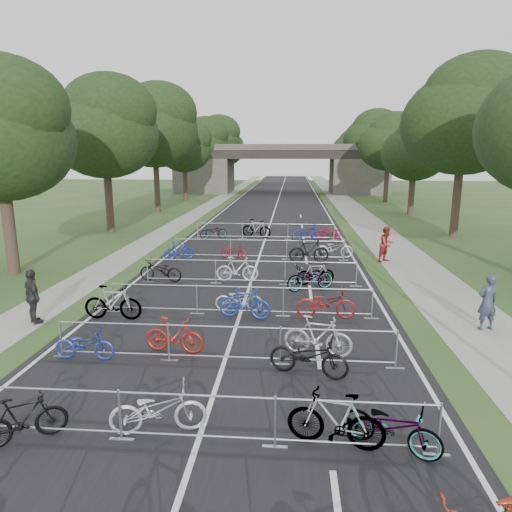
{
  "coord_description": "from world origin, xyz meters",
  "views": [
    {
      "loc": [
        1.79,
        -4.26,
        5.57
      ],
      "look_at": [
        0.19,
        15.8,
        1.1
      ],
      "focal_mm": 32.0,
      "sensor_mm": 36.0,
      "label": 1
    }
  ],
  "objects_px": {
    "overpass_bridge": "(281,169)",
    "pedestrian_c": "(33,297)",
    "pedestrian_a": "(487,302)",
    "pedestrian_b": "(386,244)"
  },
  "relations": [
    {
      "from": "overpass_bridge",
      "to": "pedestrian_c",
      "type": "relative_size",
      "value": 16.55
    },
    {
      "from": "pedestrian_c",
      "to": "overpass_bridge",
      "type": "bearing_deg",
      "value": -55.99
    },
    {
      "from": "pedestrian_a",
      "to": "overpass_bridge",
      "type": "bearing_deg",
      "value": -95.69
    },
    {
      "from": "overpass_bridge",
      "to": "pedestrian_c",
      "type": "distance_m",
      "value": 55.82
    },
    {
      "from": "overpass_bridge",
      "to": "pedestrian_b",
      "type": "xyz_separation_m",
      "value": [
        6.8,
        -45.14,
        -2.59
      ]
    },
    {
      "from": "pedestrian_c",
      "to": "pedestrian_a",
      "type": "bearing_deg",
      "value": -136.52
    },
    {
      "from": "overpass_bridge",
      "to": "pedestrian_a",
      "type": "height_order",
      "value": "overpass_bridge"
    },
    {
      "from": "overpass_bridge",
      "to": "pedestrian_c",
      "type": "bearing_deg",
      "value": -97.0
    },
    {
      "from": "pedestrian_b",
      "to": "pedestrian_c",
      "type": "xyz_separation_m",
      "value": [
        -13.6,
        -10.21,
        -0.0
      ]
    },
    {
      "from": "overpass_bridge",
      "to": "pedestrian_b",
      "type": "relative_size",
      "value": 16.48
    }
  ]
}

